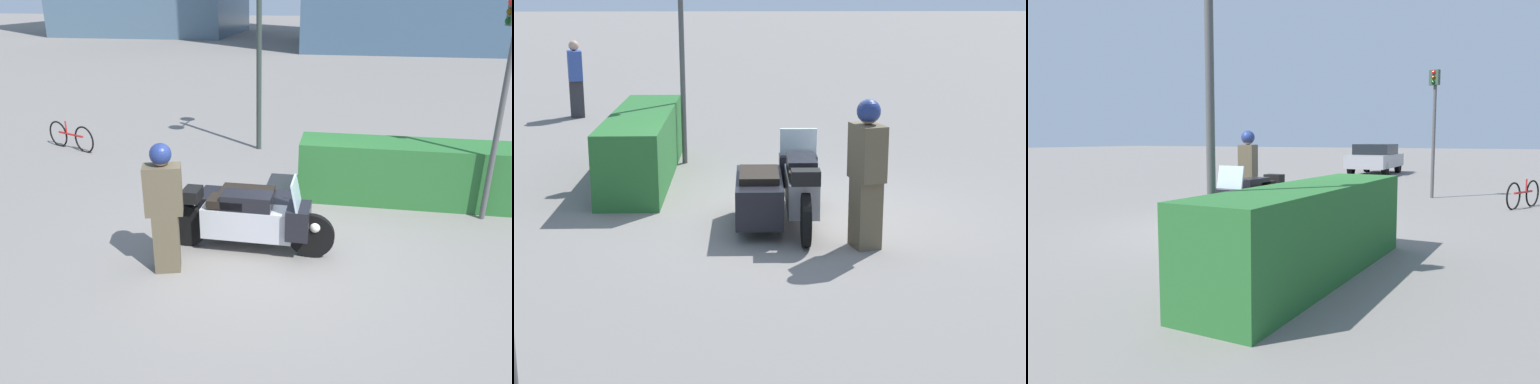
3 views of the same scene
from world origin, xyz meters
The scene contains 6 objects.
ground_plane centered at (0.00, 0.00, 0.00)m, with size 160.00×160.00×0.00m, color slate.
police_motorcycle centered at (-0.32, 0.31, 0.46)m, with size 2.52×1.12×1.16m.
officer_rider centered at (-1.32, -0.69, 0.95)m, with size 0.55×0.42×1.79m.
hedge_bush_curbside centered at (2.21, 2.40, 0.54)m, with size 4.05×0.93×1.08m, color #28662D.
traffic_light_near centered at (3.29, 1.81, 2.29)m, with size 0.23×0.27×3.49m.
pedestrian_bystander centered at (8.33, 4.73, 0.90)m, with size 0.57×0.43×1.79m.
Camera 2 is at (-10.26, 0.72, 3.08)m, focal length 55.00 mm.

